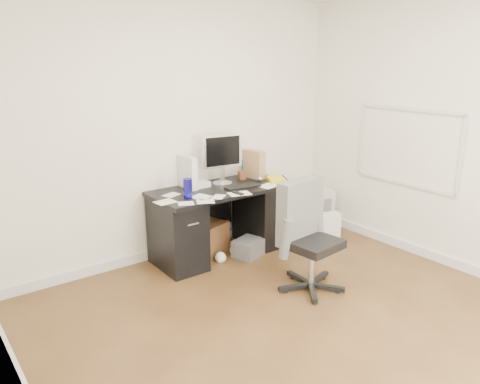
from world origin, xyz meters
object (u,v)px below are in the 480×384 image
object	(u,v)px
lcd_monitor	(222,159)
office_chair	(313,238)
keyboard	(243,187)
wicker_basket	(208,237)
pc_tower	(318,205)
desk	(222,219)

from	to	relation	value
lcd_monitor	office_chair	xyz separation A→B (m)	(0.12, -1.26, -0.52)
keyboard	wicker_basket	bearing A→B (deg)	141.24
lcd_monitor	office_chair	bearing A→B (deg)	-76.10
office_chair	keyboard	bearing A→B (deg)	85.34
keyboard	office_chair	xyz separation A→B (m)	(0.02, -1.02, -0.25)
wicker_basket	pc_tower	bearing A→B (deg)	-2.50
office_chair	pc_tower	xyz separation A→B (m)	(1.35, 1.22, -0.26)
lcd_monitor	office_chair	size ratio (longest dim) A/B	0.55
office_chair	desk	bearing A→B (deg)	93.38
lcd_monitor	pc_tower	world-z (taller)	lcd_monitor
lcd_monitor	office_chair	world-z (taller)	lcd_monitor
keyboard	pc_tower	xyz separation A→B (m)	(1.37, 0.20, -0.52)
lcd_monitor	pc_tower	bearing A→B (deg)	7.02
lcd_monitor	keyboard	distance (m)	0.37
desk	keyboard	distance (m)	0.42
office_chair	pc_tower	world-z (taller)	office_chair
office_chair	wicker_basket	distance (m)	1.37
office_chair	pc_tower	size ratio (longest dim) A/B	2.08
desk	wicker_basket	xyz separation A→B (m)	(-0.11, 0.13, -0.23)
lcd_monitor	wicker_basket	distance (m)	0.88
desk	pc_tower	distance (m)	1.55
pc_tower	lcd_monitor	bearing A→B (deg)	-161.99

